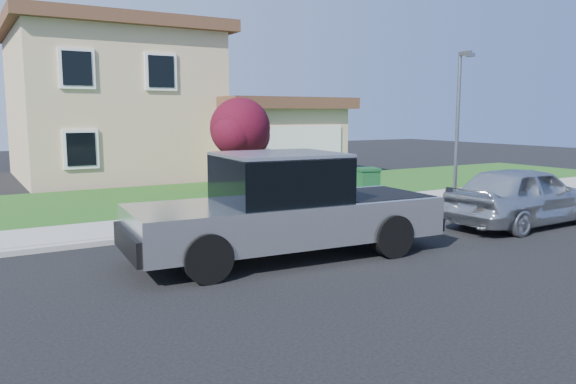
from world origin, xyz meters
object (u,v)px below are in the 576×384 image
object	(u,v)px
street_lamp	(459,120)
woman	(320,194)
pickup_truck	(285,209)
sedan	(524,195)
trash_bin	(367,185)
ornamental_tree	(241,131)

from	to	relation	value
street_lamp	woman	bearing A→B (deg)	-161.19
pickup_truck	woman	world-z (taller)	pickup_truck
woman	street_lamp	distance (m)	6.12
sedan	trash_bin	bearing A→B (deg)	18.00
sedan	street_lamp	bearing A→B (deg)	-17.55
ornamental_tree	trash_bin	bearing A→B (deg)	-69.58
sedan	street_lamp	distance (m)	3.80
pickup_truck	street_lamp	world-z (taller)	street_lamp
pickup_truck	sedan	size ratio (longest dim) A/B	1.42
pickup_truck	trash_bin	world-z (taller)	pickup_truck
pickup_truck	ornamental_tree	size ratio (longest dim) A/B	1.95
woman	ornamental_tree	bearing A→B (deg)	-85.14
pickup_truck	trash_bin	xyz separation A→B (m)	(5.39, 4.10, -0.30)
sedan	ornamental_tree	distance (m)	10.39
woman	ornamental_tree	size ratio (longest dim) A/B	0.56
ornamental_tree	street_lamp	size ratio (longest dim) A/B	0.71
ornamental_tree	woman	bearing A→B (deg)	-100.35
woman	ornamental_tree	world-z (taller)	ornamental_tree
woman	trash_bin	xyz separation A→B (m)	(3.26, 2.19, -0.21)
sedan	trash_bin	world-z (taller)	sedan
ornamental_tree	sedan	bearing A→B (deg)	-69.74
ornamental_tree	street_lamp	bearing A→B (deg)	-55.70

